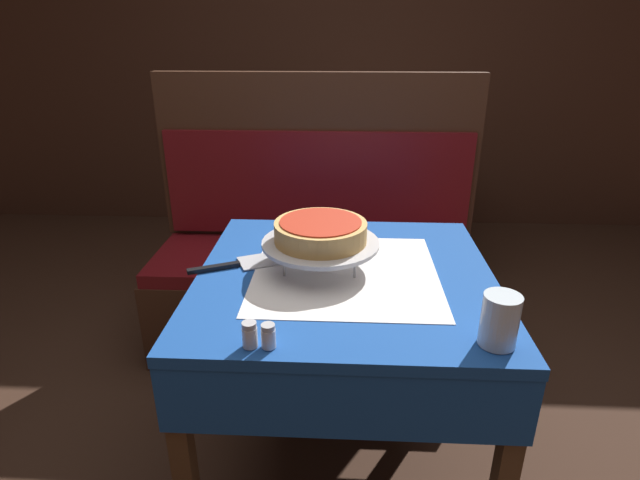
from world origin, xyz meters
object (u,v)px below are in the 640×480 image
object	(u,v)px
pizza_pan_stand	(321,244)
deep_dish_pizza	(321,231)
salt_shaker	(250,335)
dining_table_rear	(382,158)
water_glass_near	(500,320)
dining_table_front	(345,308)
pizza_server	(238,264)
booth_bench	(316,274)
pepper_shaker	(268,336)
condiment_caddy	(403,138)

from	to	relation	value
pizza_pan_stand	deep_dish_pizza	xyz separation A→B (m)	(0.00, 0.00, 0.04)
salt_shaker	dining_table_rear	bearing A→B (deg)	78.85
pizza_pan_stand	water_glass_near	bearing A→B (deg)	-41.75
dining_table_rear	deep_dish_pizza	bearing A→B (deg)	-99.44
dining_table_rear	deep_dish_pizza	xyz separation A→B (m)	(-0.30, -1.80, 0.22)
dining_table_front	pizza_server	bearing A→B (deg)	173.87
booth_bench	salt_shaker	distance (m)	1.25
dining_table_front	pizza_pan_stand	world-z (taller)	pizza_pan_stand
water_glass_near	pepper_shaker	size ratio (longest dim) A/B	2.14
dining_table_rear	water_glass_near	world-z (taller)	water_glass_near
booth_bench	pepper_shaker	distance (m)	1.24
booth_bench	pizza_server	xyz separation A→B (m)	(-0.18, -0.76, 0.41)
dining_table_rear	salt_shaker	distance (m)	2.25
dining_table_rear	water_glass_near	size ratio (longest dim) A/B	7.18
water_glass_near	salt_shaker	bearing A→B (deg)	-176.08
booth_bench	pizza_pan_stand	xyz separation A→B (m)	(0.06, -0.76, 0.48)
pizza_pan_stand	pizza_server	distance (m)	0.25
dining_table_rear	pizza_pan_stand	size ratio (longest dim) A/B	2.56
pizza_pan_stand	condiment_caddy	world-z (taller)	condiment_caddy
pizza_pan_stand	pepper_shaker	size ratio (longest dim) A/B	5.99
dining_table_rear	pizza_server	xyz separation A→B (m)	(-0.54, -1.80, 0.11)
pizza_server	water_glass_near	xyz separation A→B (m)	(0.65, -0.37, 0.06)
dining_table_front	pepper_shaker	bearing A→B (deg)	-114.08
pizza_pan_stand	pepper_shaker	distance (m)	0.41
booth_bench	condiment_caddy	size ratio (longest dim) A/B	8.60
deep_dish_pizza	pizza_server	world-z (taller)	deep_dish_pizza
pizza_pan_stand	water_glass_near	distance (m)	0.55
water_glass_near	salt_shaker	distance (m)	0.54
pizza_server	booth_bench	bearing A→B (deg)	76.33
dining_table_front	condiment_caddy	xyz separation A→B (m)	(0.34, 1.73, 0.17)
pizza_server	dining_table_rear	bearing A→B (deg)	73.18
salt_shaker	pizza_pan_stand	bearing A→B (deg)	71.46
pizza_pan_stand	salt_shaker	size ratio (longest dim) A/B	5.60
pepper_shaker	booth_bench	bearing A→B (deg)	88.30
water_glass_near	condiment_caddy	xyz separation A→B (m)	(0.01, 2.07, -0.01)
water_glass_near	pepper_shaker	bearing A→B (deg)	-175.76
salt_shaker	condiment_caddy	xyz separation A→B (m)	(0.55, 2.10, 0.02)
pizza_server	salt_shaker	xyz separation A→B (m)	(0.11, -0.41, 0.03)
deep_dish_pizza	condiment_caddy	size ratio (longest dim) A/B	1.55
water_glass_near	booth_bench	bearing A→B (deg)	112.50
booth_bench	water_glass_near	xyz separation A→B (m)	(0.47, -1.13, 0.47)
dining_table_front	pizza_server	xyz separation A→B (m)	(-0.32, 0.03, 0.12)
pizza_server	salt_shaker	size ratio (longest dim) A/B	4.40
dining_table_rear	water_glass_near	xyz separation A→B (m)	(0.11, -2.17, 0.16)
booth_bench	salt_shaker	xyz separation A→B (m)	(-0.08, -1.16, 0.44)
pizza_pan_stand	salt_shaker	distance (m)	0.43
dining_table_front	pizza_server	world-z (taller)	pizza_server
dining_table_front	condiment_caddy	size ratio (longest dim) A/B	4.97
booth_bench	water_glass_near	bearing A→B (deg)	-67.50
salt_shaker	pizza_server	bearing A→B (deg)	105.00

